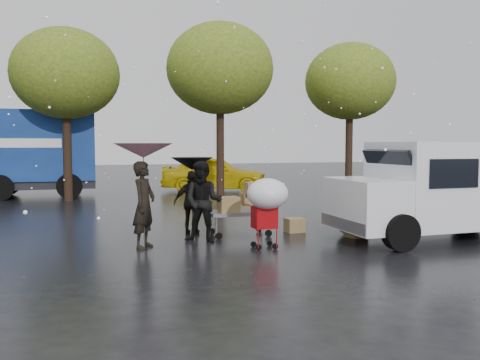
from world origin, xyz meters
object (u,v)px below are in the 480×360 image
object	(u,v)px
person_pink	(144,205)
yellow_taxi	(214,173)
person_black	(192,203)
shopping_cart	(267,198)
white_van	(445,188)
vendor_cart	(243,205)

from	to	relation	value
person_pink	yellow_taxi	world-z (taller)	person_pink
person_black	shopping_cart	world-z (taller)	person_black
white_van	yellow_taxi	bearing A→B (deg)	98.93
shopping_cart	white_van	distance (m)	4.32
person_pink	shopping_cart	world-z (taller)	person_pink
person_pink	person_black	xyz separation A→B (m)	(1.28, 1.24, -0.14)
vendor_cart	person_pink	bearing A→B (deg)	-163.12
person_pink	white_van	bearing A→B (deg)	-66.27
shopping_cart	white_van	size ratio (longest dim) A/B	0.30
person_pink	yellow_taxi	bearing A→B (deg)	10.70
person_pink	shopping_cart	xyz separation A→B (m)	(2.36, -0.94, 0.16)
person_pink	yellow_taxi	xyz separation A→B (m)	(4.64, 12.02, -0.09)
vendor_cart	white_van	xyz separation A→B (m)	(4.29, -1.68, 0.43)
shopping_cart	yellow_taxi	distance (m)	13.16
person_pink	yellow_taxi	distance (m)	12.88
person_pink	person_black	bearing A→B (deg)	-14.15
white_van	yellow_taxi	world-z (taller)	white_van
person_pink	vendor_cart	bearing A→B (deg)	-41.29
vendor_cart	yellow_taxi	size ratio (longest dim) A/B	0.32
person_pink	vendor_cart	size ratio (longest dim) A/B	1.18
white_van	person_black	bearing A→B (deg)	157.90
person_black	shopping_cart	xyz separation A→B (m)	(1.08, -2.18, 0.30)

